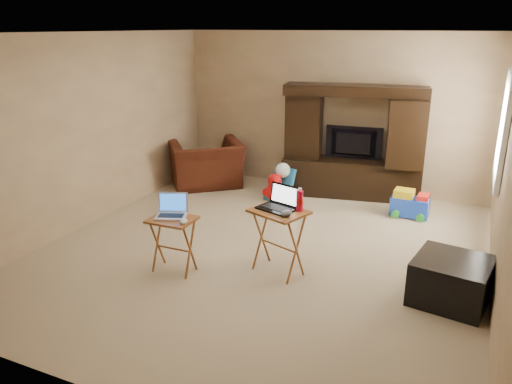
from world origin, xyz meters
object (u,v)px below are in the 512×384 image
at_px(plush_toy, 275,187).
at_px(tray_table_right, 278,242).
at_px(tray_table_left, 173,245).
at_px(water_bottle, 300,201).
at_px(push_toy, 410,203).
at_px(television, 353,144).
at_px(laptop_right, 276,199).
at_px(entertainment_center, 352,142).
at_px(child_rocker, 280,184).
at_px(mouse_left, 184,221).
at_px(ottoman, 451,280).
at_px(recliner, 206,164).
at_px(mouse_right, 286,213).
at_px(laptop_left, 170,207).

height_order(plush_toy, tray_table_right, tray_table_right).
relative_size(tray_table_left, water_bottle, 2.78).
distance_m(push_toy, tray_table_left, 3.48).
height_order(television, laptop_right, television).
height_order(entertainment_center, plush_toy, entertainment_center).
bearing_deg(water_bottle, child_rocker, 116.19).
height_order(plush_toy, mouse_left, mouse_left).
xyz_separation_m(tray_table_right, laptop_right, (-0.04, 0.02, 0.48)).
height_order(tray_table_left, laptop_right, laptop_right).
bearing_deg(ottoman, push_toy, 107.34).
height_order(entertainment_center, laptop_right, entertainment_center).
bearing_deg(laptop_right, mouse_left, -130.40).
relative_size(television, water_bottle, 3.96).
distance_m(child_rocker, push_toy, 1.93).
bearing_deg(plush_toy, water_bottle, -61.70).
distance_m(recliner, tray_table_right, 3.32).
height_order(recliner, tray_table_right, recliner).
height_order(child_rocker, tray_table_left, tray_table_left).
xyz_separation_m(tray_table_right, mouse_right, (0.13, -0.12, 0.39)).
relative_size(plush_toy, mouse_right, 3.01).
distance_m(ottoman, tray_table_left, 2.86).
relative_size(entertainment_center, laptop_right, 5.61).
relative_size(television, tray_table_left, 1.42).
relative_size(mouse_right, water_bottle, 0.66).
bearing_deg(mouse_left, ottoman, 13.79).
distance_m(entertainment_center, tray_table_left, 3.56).
xyz_separation_m(television, plush_toy, (-0.98, -0.79, -0.61)).
height_order(child_rocker, mouse_left, mouse_left).
height_order(mouse_left, water_bottle, water_bottle).
relative_size(plush_toy, push_toy, 0.84).
bearing_deg(ottoman, laptop_left, -169.18).
relative_size(ottoman, mouse_left, 5.45).
bearing_deg(tray_table_left, recliner, 112.19).
bearing_deg(push_toy, laptop_left, -126.24).
distance_m(television, recliner, 2.43).
xyz_separation_m(entertainment_center, recliner, (-2.33, -0.48, -0.49)).
relative_size(child_rocker, tray_table_right, 0.69).
xyz_separation_m(tray_table_left, laptop_left, (-0.03, 0.03, 0.43)).
bearing_deg(recliner, television, 152.60).
distance_m(television, tray_table_left, 3.60).
bearing_deg(mouse_left, tray_table_left, 159.78).
distance_m(push_toy, laptop_right, 2.64).
xyz_separation_m(ottoman, laptop_right, (-1.79, -0.12, 0.62)).
bearing_deg(mouse_right, tray_table_left, -165.00).
xyz_separation_m(tray_table_left, tray_table_right, (1.05, 0.44, 0.05)).
relative_size(plush_toy, tray_table_left, 0.72).
bearing_deg(push_toy, tray_table_left, -125.55).
bearing_deg(laptop_right, ottoman, 20.59).
xyz_separation_m(television, recliner, (-2.33, -0.52, -0.45)).
relative_size(mouse_left, mouse_right, 0.86).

